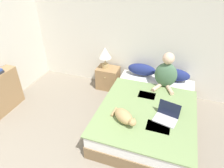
{
  "coord_description": "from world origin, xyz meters",
  "views": [
    {
      "loc": [
        0.9,
        -0.24,
        2.56
      ],
      "look_at": [
        -0.0,
        2.34,
        0.8
      ],
      "focal_mm": 32.0,
      "sensor_mm": 36.0,
      "label": 1
    }
  ],
  "objects_px": {
    "laptop_open": "(166,116)",
    "cat_tabby": "(124,117)",
    "table_lamp": "(105,54)",
    "pillow_near": "(142,69)",
    "pillow_far": "(175,75)",
    "person_sitting": "(166,73)",
    "bookshelf": "(2,92)",
    "bed": "(148,114)",
    "nightstand": "(108,78)"
  },
  "relations": [
    {
      "from": "laptop_open",
      "to": "bed",
      "type": "bearing_deg",
      "value": 150.46
    },
    {
      "from": "laptop_open",
      "to": "cat_tabby",
      "type": "bearing_deg",
      "value": -141.95
    },
    {
      "from": "cat_tabby",
      "to": "bed",
      "type": "bearing_deg",
      "value": 97.83
    },
    {
      "from": "person_sitting",
      "to": "laptop_open",
      "type": "distance_m",
      "value": 0.96
    },
    {
      "from": "bed",
      "to": "pillow_near",
      "type": "distance_m",
      "value": 1.04
    },
    {
      "from": "pillow_near",
      "to": "person_sitting",
      "type": "height_order",
      "value": "person_sitting"
    },
    {
      "from": "pillow_far",
      "to": "bookshelf",
      "type": "bearing_deg",
      "value": -154.88
    },
    {
      "from": "cat_tabby",
      "to": "nightstand",
      "type": "bearing_deg",
      "value": 152.73
    },
    {
      "from": "table_lamp",
      "to": "bookshelf",
      "type": "distance_m",
      "value": 2.12
    },
    {
      "from": "laptop_open",
      "to": "nightstand",
      "type": "height_order",
      "value": "laptop_open"
    },
    {
      "from": "person_sitting",
      "to": "cat_tabby",
      "type": "distance_m",
      "value": 1.3
    },
    {
      "from": "pillow_near",
      "to": "table_lamp",
      "type": "bearing_deg",
      "value": -176.45
    },
    {
      "from": "cat_tabby",
      "to": "table_lamp",
      "type": "bearing_deg",
      "value": 154.54
    },
    {
      "from": "pillow_far",
      "to": "table_lamp",
      "type": "bearing_deg",
      "value": -178.07
    },
    {
      "from": "pillow_near",
      "to": "person_sitting",
      "type": "relative_size",
      "value": 0.84
    },
    {
      "from": "pillow_far",
      "to": "table_lamp",
      "type": "height_order",
      "value": "table_lamp"
    },
    {
      "from": "bed",
      "to": "bookshelf",
      "type": "height_order",
      "value": "bookshelf"
    },
    {
      "from": "cat_tabby",
      "to": "pillow_near",
      "type": "bearing_deg",
      "value": 126.19
    },
    {
      "from": "nightstand",
      "to": "person_sitting",
      "type": "bearing_deg",
      "value": -11.05
    },
    {
      "from": "nightstand",
      "to": "laptop_open",
      "type": "bearing_deg",
      "value": -40.1
    },
    {
      "from": "table_lamp",
      "to": "bookshelf",
      "type": "height_order",
      "value": "table_lamp"
    },
    {
      "from": "pillow_near",
      "to": "pillow_far",
      "type": "distance_m",
      "value": 0.67
    },
    {
      "from": "pillow_far",
      "to": "nightstand",
      "type": "bearing_deg",
      "value": -178.21
    },
    {
      "from": "pillow_far",
      "to": "laptop_open",
      "type": "distance_m",
      "value": 1.21
    },
    {
      "from": "bed",
      "to": "pillow_far",
      "type": "height_order",
      "value": "pillow_far"
    },
    {
      "from": "person_sitting",
      "to": "table_lamp",
      "type": "distance_m",
      "value": 1.32
    },
    {
      "from": "pillow_far",
      "to": "bed",
      "type": "bearing_deg",
      "value": -109.97
    },
    {
      "from": "table_lamp",
      "to": "nightstand",
      "type": "bearing_deg",
      "value": 5.19
    },
    {
      "from": "person_sitting",
      "to": "cat_tabby",
      "type": "bearing_deg",
      "value": -110.48
    },
    {
      "from": "pillow_far",
      "to": "laptop_open",
      "type": "relative_size",
      "value": 1.48
    },
    {
      "from": "pillow_near",
      "to": "pillow_far",
      "type": "relative_size",
      "value": 1.0
    },
    {
      "from": "pillow_near",
      "to": "bookshelf",
      "type": "xyz_separation_m",
      "value": [
        -2.36,
        -1.42,
        -0.18
      ]
    },
    {
      "from": "pillow_near",
      "to": "table_lamp",
      "type": "xyz_separation_m",
      "value": [
        -0.79,
        -0.05,
        0.25
      ]
    },
    {
      "from": "bed",
      "to": "bookshelf",
      "type": "distance_m",
      "value": 2.74
    },
    {
      "from": "pillow_near",
      "to": "table_lamp",
      "type": "height_order",
      "value": "table_lamp"
    },
    {
      "from": "laptop_open",
      "to": "table_lamp",
      "type": "distance_m",
      "value": 1.88
    },
    {
      "from": "pillow_near",
      "to": "pillow_far",
      "type": "xyz_separation_m",
      "value": [
        0.67,
        0.0,
        0.0
      ]
    },
    {
      "from": "pillow_near",
      "to": "table_lamp",
      "type": "relative_size",
      "value": 1.22
    },
    {
      "from": "pillow_near",
      "to": "bookshelf",
      "type": "height_order",
      "value": "bookshelf"
    },
    {
      "from": "nightstand",
      "to": "bookshelf",
      "type": "bearing_deg",
      "value": -139.71
    },
    {
      "from": "person_sitting",
      "to": "table_lamp",
      "type": "xyz_separation_m",
      "value": [
        -1.3,
        0.24,
        0.08
      ]
    },
    {
      "from": "bed",
      "to": "person_sitting",
      "type": "relative_size",
      "value": 3.09
    },
    {
      "from": "bookshelf",
      "to": "table_lamp",
      "type": "bearing_deg",
      "value": 41.2
    },
    {
      "from": "cat_tabby",
      "to": "table_lamp",
      "type": "relative_size",
      "value": 0.93
    },
    {
      "from": "pillow_near",
      "to": "nightstand",
      "type": "bearing_deg",
      "value": -176.57
    },
    {
      "from": "pillow_far",
      "to": "pillow_near",
      "type": "bearing_deg",
      "value": 180.0
    },
    {
      "from": "pillow_far",
      "to": "table_lamp",
      "type": "distance_m",
      "value": 1.48
    },
    {
      "from": "nightstand",
      "to": "table_lamp",
      "type": "height_order",
      "value": "table_lamp"
    },
    {
      "from": "pillow_far",
      "to": "laptop_open",
      "type": "xyz_separation_m",
      "value": [
        -0.02,
        -1.21,
        -0.07
      ]
    },
    {
      "from": "bed",
      "to": "pillow_near",
      "type": "xyz_separation_m",
      "value": [
        -0.34,
        0.92,
        0.35
      ]
    }
  ]
}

